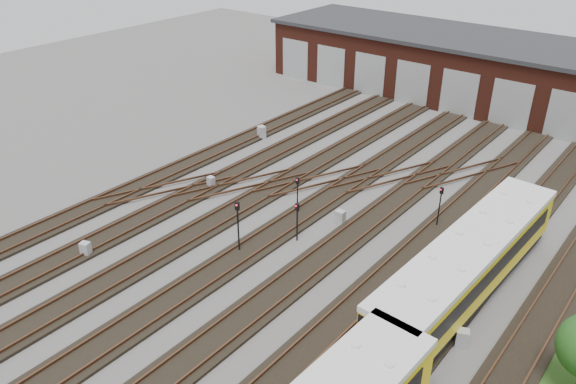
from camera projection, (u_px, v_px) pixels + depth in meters
The scene contains 12 objects.
ground at pixel (227, 297), 30.53m from camera, with size 120.00×120.00×0.00m, color #4C4846.
track_network at pixel (232, 288), 30.98m from camera, with size 30.40×70.00×0.33m.
maintenance_shed at pixel (504, 73), 56.40m from camera, with size 51.00×12.50×6.35m.
signal_mast_0 at pixel (297, 192), 37.29m from camera, with size 0.23×0.21×2.85m.
signal_mast_1 at pixel (238, 221), 33.23m from camera, with size 0.30×0.29×3.50m.
signal_mast_2 at pixel (440, 202), 35.92m from camera, with size 0.26×0.25×2.94m.
signal_mast_3 at pixel (297, 217), 34.59m from camera, with size 0.27×0.25×2.67m.
relay_cabinet_0 at pixel (211, 182), 41.53m from camera, with size 0.51×0.43×0.86m, color #A2A4A7.
relay_cabinet_1 at pixel (262, 132), 49.68m from camera, with size 0.68×0.57×1.13m, color #A2A4A7.
relay_cabinet_2 at pixel (86, 249), 33.70m from camera, with size 0.56×0.47×0.94m, color #A2A4A7.
relay_cabinet_3 at pixel (340, 217), 36.94m from camera, with size 0.59×0.49×0.98m, color #A2A4A7.
relay_cabinet_4 at pixel (462, 338), 26.98m from camera, with size 0.60×0.50×1.00m, color #A2A4A7.
Camera 1 is at (17.73, -16.73, 19.54)m, focal length 35.00 mm.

